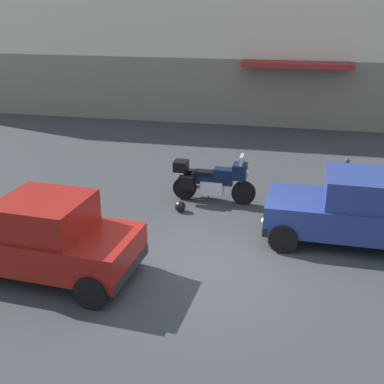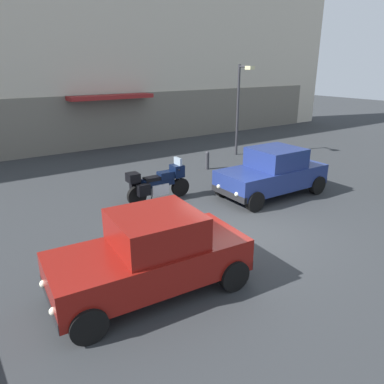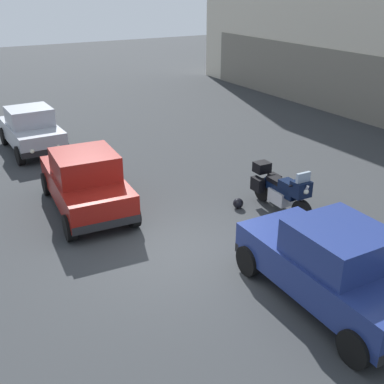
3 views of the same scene
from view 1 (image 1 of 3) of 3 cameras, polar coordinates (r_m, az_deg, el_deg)
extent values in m
plane|color=#2D3033|center=(10.04, 1.53, -8.88)|extent=(80.00, 80.00, 0.00)
cube|color=beige|center=(21.96, 8.58, 21.53)|extent=(36.92, 2.40, 10.19)
cube|color=#6D675C|center=(21.08, 7.78, 11.45)|extent=(33.23, 0.12, 2.80)
cube|color=maroon|center=(20.40, 12.30, 14.53)|extent=(4.40, 1.10, 0.20)
cylinder|color=black|center=(12.94, 6.11, -0.10)|extent=(0.64, 0.15, 0.64)
cylinder|color=black|center=(13.21, -0.87, 0.49)|extent=(0.64, 0.15, 0.64)
cylinder|color=#B7B7BC|center=(12.78, 6.10, 1.69)|extent=(0.33, 0.08, 0.68)
cube|color=#B7B7BC|center=(13.02, 2.42, 0.62)|extent=(0.61, 0.41, 0.36)
cube|color=black|center=(12.93, 2.44, 1.61)|extent=(1.11, 0.30, 0.28)
cube|color=black|center=(12.82, 3.77, 2.26)|extent=(0.53, 0.35, 0.24)
cube|color=black|center=(12.92, 1.58, 2.27)|extent=(0.57, 0.31, 0.12)
cube|color=black|center=(12.74, 5.69, 2.45)|extent=(0.37, 0.45, 0.40)
cube|color=#8C9EAD|center=(12.64, 5.92, 3.72)|extent=(0.09, 0.40, 0.28)
sphere|color=#EAEACC|center=(12.72, 6.49, 2.38)|extent=(0.14, 0.14, 0.14)
cylinder|color=black|center=(12.72, 5.34, 2.90)|extent=(0.05, 0.62, 0.04)
cylinder|color=#B7B7BC|center=(13.36, 0.05, 0.66)|extent=(0.55, 0.10, 0.09)
cube|color=black|center=(13.34, -0.08, 1.92)|extent=(0.40, 0.21, 0.36)
cube|color=black|center=(12.83, -0.66, 1.09)|extent=(0.40, 0.21, 0.36)
cube|color=black|center=(13.01, -1.31, 3.12)|extent=(0.37, 0.41, 0.28)
cylinder|color=black|center=(13.31, 1.92, -0.13)|extent=(0.03, 0.13, 0.29)
sphere|color=black|center=(12.48, -1.41, -1.72)|extent=(0.28, 0.28, 0.28)
cube|color=navy|center=(11.28, 18.44, -2.68)|extent=(3.83, 1.72, 0.68)
cube|color=navy|center=(11.05, 19.61, 0.38)|extent=(1.63, 1.54, 0.64)
cube|color=#8C9EAD|center=(10.98, 15.75, 0.71)|extent=(0.09, 1.39, 0.54)
cube|color=black|center=(11.32, 8.97, -3.00)|extent=(0.15, 1.64, 0.20)
cylinder|color=black|center=(10.65, 10.74, -5.40)|extent=(0.64, 0.23, 0.64)
cylinder|color=black|center=(12.06, 11.15, -2.08)|extent=(0.64, 0.23, 0.64)
sphere|color=silver|center=(10.87, 8.55, -3.38)|extent=(0.14, 0.14, 0.14)
sphere|color=silver|center=(11.69, 8.95, -1.54)|extent=(0.14, 0.14, 0.14)
cube|color=maroon|center=(9.96, -17.35, -5.89)|extent=(3.91, 1.90, 0.68)
cube|color=maroon|center=(9.60, -17.03, -2.53)|extent=(1.70, 1.62, 0.64)
cube|color=#8C9EAD|center=(10.01, -20.66, -1.99)|extent=(0.16, 1.39, 0.54)
cube|color=#8C9EAD|center=(9.23, -13.10, -3.11)|extent=(0.16, 1.39, 0.51)
cube|color=black|center=(9.26, -7.39, -8.91)|extent=(0.24, 1.64, 0.20)
cylinder|color=black|center=(11.46, -21.21, -4.55)|extent=(0.65, 0.26, 0.64)
cylinder|color=black|center=(8.87, -11.78, -11.47)|extent=(0.65, 0.26, 0.64)
cylinder|color=black|center=(10.07, -7.73, -6.89)|extent=(0.65, 0.26, 0.64)
cylinder|color=#333338|center=(15.03, 17.71, 2.24)|extent=(0.16, 0.16, 0.70)
sphere|color=#333338|center=(14.92, 17.86, 3.51)|extent=(0.16, 0.16, 0.16)
camera|label=2|loc=(7.81, -62.79, 3.87)|focal=34.23mm
camera|label=3|loc=(7.93, 71.14, 10.84)|focal=44.18mm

